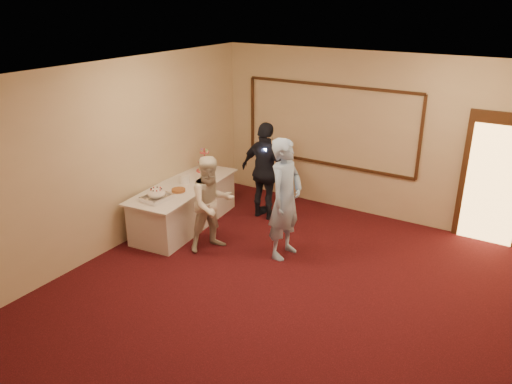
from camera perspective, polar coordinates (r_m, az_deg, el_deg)
floor at (r=6.98m, az=1.93°, el=-12.27°), size 7.00×7.00×0.00m
room_walls at (r=6.09m, az=2.17°, el=3.75°), size 6.04×7.04×3.02m
wall_molding at (r=9.54m, az=8.36°, el=7.53°), size 3.45×0.04×1.55m
doorway at (r=8.98m, az=25.58°, el=1.20°), size 1.05×0.07×2.20m
buffet_table at (r=9.00m, az=-8.14°, el=-1.50°), size 1.16×2.44×0.77m
pavlova_tray at (r=8.28m, az=-11.30°, el=-0.35°), size 0.39×0.53×0.19m
cupcake_stand at (r=9.48m, az=-5.88°, el=3.44°), size 0.33×0.33×0.49m
plate_stack_a at (r=8.93m, az=-8.16°, el=1.50°), size 0.18×0.18×0.15m
plate_stack_b at (r=9.08m, az=-5.83°, el=1.90°), size 0.17×0.17×0.14m
tart at (r=8.55m, az=-8.85°, el=0.16°), size 0.27×0.27×0.06m
man at (r=7.68m, az=3.36°, el=-0.80°), size 0.50×0.73×1.93m
woman at (r=7.98m, az=-5.09°, el=-1.36°), size 0.89×0.96×1.57m
guest at (r=9.06m, az=1.13°, el=2.38°), size 1.10×0.54×1.80m
camera_flash at (r=8.79m, az=1.04°, el=4.85°), size 0.07×0.04×0.05m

